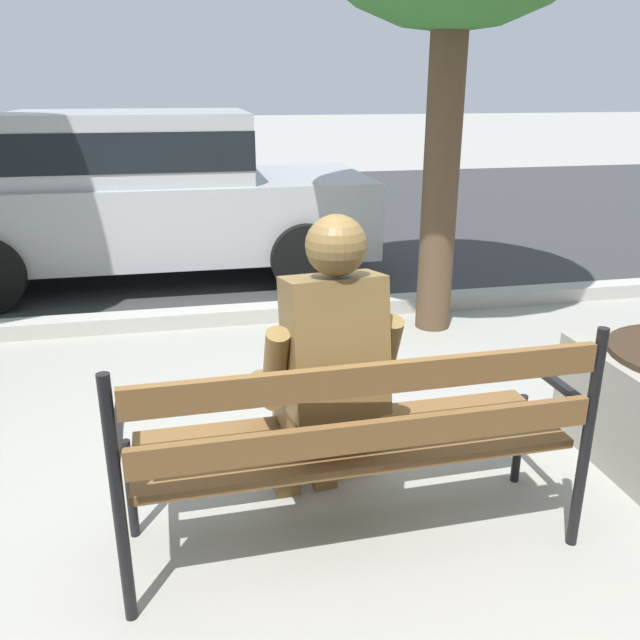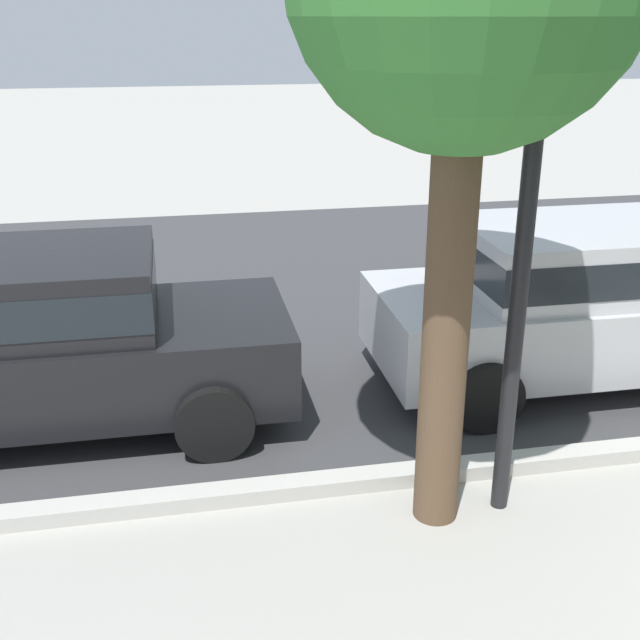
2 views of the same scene
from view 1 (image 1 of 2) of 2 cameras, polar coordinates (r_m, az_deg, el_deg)
The scene contains 6 objects.
ground_plane at distance 2.80m, azimuth 1.14°, elevation -20.04°, with size 80.00×80.00×0.00m, color #9E9B93.
street_surface at distance 9.78m, azimuth -8.81°, elevation 8.92°, with size 60.00×9.00×0.01m, color #38383A.
curb_stone at distance 5.31m, azimuth -5.83°, elevation 0.56°, with size 60.00×0.20×0.12m, color #B2AFA8.
park_bench at distance 2.55m, azimuth 3.37°, elevation -9.66°, with size 1.81×0.58×0.95m.
bronze_statue_seated at distance 2.66m, azimuth 0.55°, elevation -5.32°, with size 0.61×0.81×1.37m.
parked_car_silver at distance 6.59m, azimuth -14.85°, elevation 10.74°, with size 4.11×1.94×1.56m.
Camera 1 is at (-0.49, -2.10, 1.79)m, focal length 37.07 mm.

